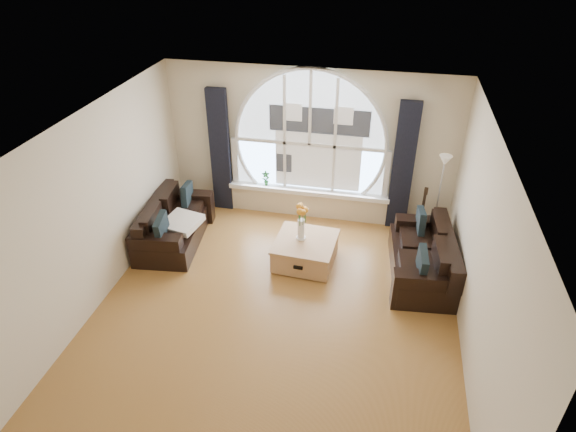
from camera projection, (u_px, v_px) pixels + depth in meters
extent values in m
cube|color=brown|center=(275.00, 312.00, 6.87)|extent=(5.00, 5.50, 0.01)
cube|color=silver|center=(271.00, 132.00, 5.43)|extent=(5.00, 5.50, 0.01)
cube|color=beige|center=(310.00, 146.00, 8.43)|extent=(5.00, 0.01, 2.70)
cube|color=beige|center=(194.00, 423.00, 3.87)|extent=(5.00, 0.01, 2.70)
cube|color=beige|center=(93.00, 212.00, 6.59)|extent=(0.01, 5.50, 2.70)
cube|color=beige|center=(481.00, 257.00, 5.71)|extent=(0.01, 5.50, 2.70)
cube|color=silver|center=(471.00, 179.00, 5.24)|extent=(0.92, 5.50, 0.72)
cube|color=silver|center=(310.00, 131.00, 8.26)|extent=(2.60, 0.06, 2.15)
cube|color=white|center=(308.00, 191.00, 8.79)|extent=(2.90, 0.22, 0.08)
cube|color=white|center=(310.00, 132.00, 8.24)|extent=(2.76, 0.08, 2.15)
cube|color=silver|center=(318.00, 139.00, 8.29)|extent=(1.70, 0.02, 1.50)
cube|color=black|center=(220.00, 151.00, 8.72)|extent=(0.35, 0.12, 2.30)
cube|color=black|center=(403.00, 168.00, 8.16)|extent=(0.35, 0.12, 2.30)
cube|color=black|center=(174.00, 221.00, 8.14)|extent=(1.01, 1.74, 0.73)
cube|color=black|center=(422.00, 254.00, 7.36)|extent=(1.00, 1.77, 0.76)
cube|color=#AC7E52|center=(305.00, 250.00, 7.74)|extent=(0.99, 0.99, 0.46)
cube|color=silver|center=(182.00, 222.00, 7.93)|extent=(0.66, 0.66, 0.10)
cube|color=white|center=(301.00, 218.00, 7.47)|extent=(0.24, 0.24, 0.70)
cube|color=#B2B2B2|center=(438.00, 201.00, 7.93)|extent=(0.24, 0.24, 1.60)
cube|color=olive|center=(422.00, 212.00, 8.13)|extent=(0.39, 0.29, 1.06)
imported|color=#1E6023|center=(266.00, 178.00, 8.84)|extent=(0.17, 0.15, 0.27)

